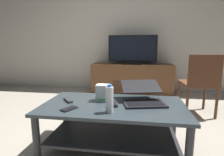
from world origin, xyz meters
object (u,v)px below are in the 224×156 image
Objects in this scene: water_bottle_near at (110,99)px; tv_remote at (68,100)px; television at (132,50)px; soundbar_remote at (114,104)px; media_cabinet at (132,78)px; dining_chair at (200,81)px; cell_phone at (69,109)px; router_box at (103,93)px; coffee_table at (113,118)px; laptop at (143,96)px.

water_bottle_near is 1.44× the size of tv_remote.
soundbar_remote is (-0.08, -2.12, -0.41)m from television.
media_cabinet reaches higher than tv_remote.
cell_phone is at bearing -139.59° from dining_chair.
router_box is 0.17m from soundbar_remote.
router_box is at bearing 123.60° from soundbar_remote.
cell_phone is at bearing -100.76° from television.
soundbar_remote is at bearing -68.99° from coffee_table.
coffee_table is 0.32m from water_bottle_near.
router_box is (-0.12, 0.09, 0.21)m from coffee_table.
television is at bearing 71.11° from soundbar_remote.
media_cabinet is at bearing 108.99° from cell_phone.
media_cabinet is 2.05m from laptop.
media_cabinet is 1.90× the size of dining_chair.
television is 6.86× the size of cell_phone.
router_box reaches higher than soundbar_remote.
water_bottle_near is at bearing 26.36° from cell_phone.
water_bottle_near is at bearing -68.77° from router_box.
soundbar_remote is at bearing -135.86° from dining_chair.
media_cabinet is 2.35m from water_bottle_near.
laptop is (0.26, 0.10, 0.19)m from coffee_table.
tv_remote is at bearing 158.31° from soundbar_remote.
dining_chair is 1.46m from soundbar_remote.
television is 6.00× the size of soundbar_remote.
tv_remote is 1.00× the size of soundbar_remote.
media_cabinet is at bearing 36.91° from tv_remote.
television is 2.05× the size of laptop.
television reaches higher than water_bottle_near.
coffee_table is at bearing 89.35° from water_bottle_near.
dining_chair is at bearing 70.06° from cell_phone.
cell_phone is 0.88× the size of tv_remote.
router_box is 1.00× the size of tv_remote.
router_box is 0.69× the size of water_bottle_near.
router_box is (-0.21, -2.02, -0.34)m from television.
soundbar_remote is (-0.08, -2.14, 0.16)m from media_cabinet.
coffee_table is 0.14m from soundbar_remote.
water_bottle_near is (-0.09, -2.31, -0.31)m from television.
laptop is (0.18, -2.03, 0.21)m from media_cabinet.
dining_chair is 1.84m from cell_phone.
dining_chair reaches higher than water_bottle_near.
water_bottle_near reaches higher than media_cabinet.
coffee_table is 1.34× the size of television.
dining_chair reaches higher than router_box.
tv_remote is at bearing -146.86° from dining_chair.
television reaches higher than tv_remote.
cell_phone is at bearing -129.65° from router_box.
dining_chair is at bearing 27.47° from soundbar_remote.
cell_phone is (-0.23, -0.28, -0.07)m from router_box.
soundbar_remote is at bearing -39.73° from router_box.
dining_chair reaches higher than coffee_table.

